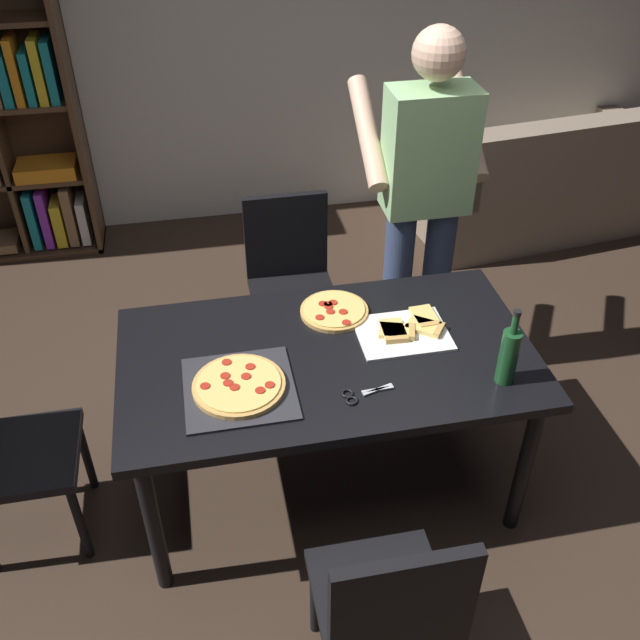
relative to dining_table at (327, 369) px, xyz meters
The scene contains 12 objects.
ground_plane 0.67m from the dining_table, ahead, with size 12.00×12.00×0.00m, color #38281E.
back_wall 2.70m from the dining_table, 90.00° to the left, with size 6.40×0.10×2.80m, color silver.
dining_table is the anchor object (origin of this frame).
chair_near_camera 0.95m from the dining_table, 90.00° to the right, with size 0.42×0.42×0.90m.
chair_far_side 0.95m from the dining_table, 90.00° to the left, with size 0.42×0.42×0.90m.
couch 2.78m from the dining_table, 46.17° to the left, with size 1.79×1.04×0.85m.
person_serving_pizza 0.98m from the dining_table, 50.33° to the left, with size 0.55×0.54×1.75m.
pepperoni_pizza_on_tray 0.39m from the dining_table, 158.97° to the right, with size 0.40×0.40×0.04m.
pizza_slices_on_towel 0.36m from the dining_table, 11.03° to the left, with size 0.36×0.28×0.03m.
wine_bottle 0.69m from the dining_table, 24.32° to the right, with size 0.07×0.07×0.32m.
kitchen_scissors 0.27m from the dining_table, 75.45° to the right, with size 0.20×0.09×0.01m.
second_pizza_plain 0.28m from the dining_table, 72.37° to the left, with size 0.28×0.28×0.03m.
Camera 1 is at (-0.44, -2.06, 2.51)m, focal length 40.11 mm.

